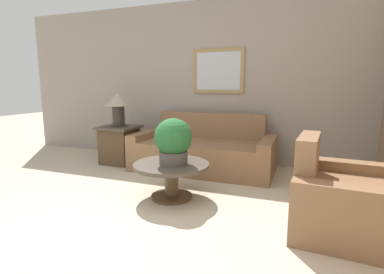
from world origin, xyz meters
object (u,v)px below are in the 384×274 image
at_px(couch_main, 204,152).
at_px(table_lamp, 118,104).
at_px(coffee_table, 171,173).
at_px(side_table, 120,144).
at_px(potted_plant_on_table, 173,141).
at_px(armchair, 347,201).

height_order(couch_main, table_lamp, table_lamp).
height_order(coffee_table, side_table, side_table).
bearing_deg(side_table, couch_main, 4.77).
distance_m(side_table, potted_plant_on_table, 1.89).
xyz_separation_m(couch_main, table_lamp, (-1.41, -0.12, 0.69)).
bearing_deg(potted_plant_on_table, side_table, 142.59).
bearing_deg(couch_main, coffee_table, -88.62).
bearing_deg(potted_plant_on_table, table_lamp, 142.59).
relative_size(armchair, side_table, 1.76).
xyz_separation_m(armchair, side_table, (-3.19, 1.29, 0.04)).
distance_m(armchair, table_lamp, 3.50).
xyz_separation_m(armchair, potted_plant_on_table, (-1.72, 0.16, 0.39)).
relative_size(coffee_table, potted_plant_on_table, 1.67).
bearing_deg(table_lamp, side_table, 0.00).
relative_size(table_lamp, potted_plant_on_table, 1.05).
relative_size(coffee_table, table_lamp, 1.59).
height_order(coffee_table, table_lamp, table_lamp).
distance_m(coffee_table, side_table, 1.81).
xyz_separation_m(couch_main, coffee_table, (0.03, -1.22, 0.02)).
bearing_deg(side_table, coffee_table, -37.64).
distance_m(couch_main, potted_plant_on_table, 1.30).
distance_m(armchair, coffee_table, 1.76).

